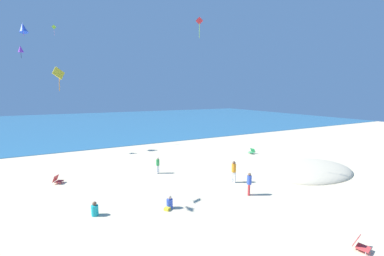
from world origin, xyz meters
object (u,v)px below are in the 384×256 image
person_1 (249,182)px  kite_yellow (59,74)px  kite_purple (21,49)px  person_4 (169,204)px  person_6 (158,164)px  person_2 (234,170)px  person_0 (94,210)px  kite_blue (23,28)px  beach_chair_far_right (252,151)px  beach_chair_mid_beach (360,244)px  kite_red (199,22)px  kite_lime (54,27)px  beach_chair_near_camera (57,180)px

person_1 → kite_yellow: (-10.66, 4.25, 6.94)m
person_1 → kite_purple: kite_purple is taller
person_4 → person_6: size_ratio=0.56×
person_2 → kite_purple: (-14.73, 17.33, 10.37)m
person_0 → person_2: person_2 is taller
person_0 → person_6: size_ratio=0.58×
person_0 → kite_blue: (-4.61, 19.22, 13.54)m
person_6 → kite_purple: (-10.37, 12.64, 10.53)m
beach_chair_far_right → beach_chair_mid_beach: beach_chair_mid_beach is taller
beach_chair_far_right → person_1: (-7.81, -8.47, 0.61)m
person_0 → kite_purple: size_ratio=0.63×
person_1 → kite_blue: (-13.99, 21.14, 12.95)m
beach_chair_far_right → person_0: 18.41m
person_4 → kite_red: size_ratio=0.55×
kite_blue → kite_lime: (2.91, 2.09, 0.87)m
person_2 → beach_chair_far_right: bearing=9.3°
person_1 → person_6: size_ratio=1.10×
person_0 → kite_purple: kite_purple is taller
person_1 → kite_red: (-1.73, 3.74, 10.78)m
person_1 → kite_lime: 29.21m
kite_lime → beach_chair_mid_beach: bearing=-69.0°
person_0 → kite_yellow: kite_yellow is taller
person_6 → beach_chair_mid_beach: bearing=166.2°
person_0 → kite_purple: bearing=-16.0°
person_0 → kite_lime: size_ratio=0.66×
person_1 → beach_chair_far_right: bearing=97.0°
kite_purple → kite_lime: size_ratio=1.05×
person_4 → kite_purple: bearing=-101.5°
person_6 → kite_purple: 19.45m
person_0 → kite_red: (7.66, 1.82, 11.37)m
person_2 → person_1: bearing=-133.2°
person_4 → kite_purple: (-8.82, 18.93, 11.05)m
person_2 → kite_purple: bearing=99.6°
person_2 → kite_yellow: (-11.16, 1.94, 6.86)m
kite_lime → kite_yellow: bearing=-88.7°
person_6 → kite_red: size_ratio=0.99×
person_4 → person_1: bearing=136.0°
person_1 → beach_chair_mid_beach: bearing=-36.8°
beach_chair_far_right → person_6: 11.78m
kite_lime → person_4: bearing=-75.9°
person_1 → person_2: bearing=127.3°
beach_chair_mid_beach → person_4: size_ratio=0.93×
person_0 → person_1: bearing=-132.8°
beach_chair_near_camera → kite_red: kite_red is taller
beach_chair_near_camera → kite_purple: 16.08m
person_1 → kite_red: size_ratio=1.09×
person_6 → kite_lime: kite_lime is taller
kite_purple → kite_yellow: (3.57, -15.40, -3.52)m
beach_chair_far_right → person_6: (-11.67, -1.47, 0.53)m
kite_yellow → kite_red: 9.74m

